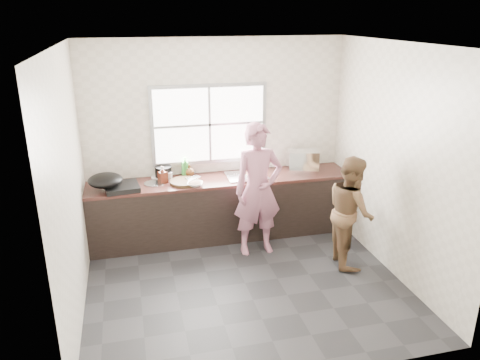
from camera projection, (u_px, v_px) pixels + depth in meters
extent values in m
cube|color=#252528|center=(245.00, 283.00, 5.49)|extent=(3.60, 3.20, 0.01)
cube|color=silver|center=(246.00, 44.00, 4.57)|extent=(3.60, 3.20, 0.01)
cube|color=beige|center=(217.00, 138.00, 6.49)|extent=(3.60, 0.01, 2.70)
cube|color=silver|center=(69.00, 189.00, 4.62)|extent=(0.01, 3.20, 2.70)
cube|color=beige|center=(395.00, 162.00, 5.44)|extent=(0.01, 3.20, 2.70)
cube|color=beige|center=(298.00, 241.00, 3.56)|extent=(3.60, 0.01, 2.70)
cube|color=black|center=(222.00, 209.00, 6.52)|extent=(3.60, 0.62, 0.82)
cube|color=#381C17|center=(222.00, 180.00, 6.38)|extent=(3.60, 0.64, 0.04)
cube|color=silver|center=(246.00, 176.00, 6.45)|extent=(0.55, 0.45, 0.02)
cylinder|color=silver|center=(243.00, 162.00, 6.58)|extent=(0.02, 0.02, 0.30)
cube|color=#9EA0A5|center=(209.00, 124.00, 6.39)|extent=(1.60, 0.05, 1.10)
cube|color=white|center=(210.00, 125.00, 6.37)|extent=(1.50, 0.01, 1.00)
imported|color=#AE687F|center=(258.00, 194.00, 5.96)|extent=(0.60, 0.41, 1.62)
imported|color=brown|center=(351.00, 211.00, 5.73)|extent=(0.61, 0.74, 1.39)
cylinder|color=#332514|center=(185.00, 182.00, 6.18)|extent=(0.52, 0.52, 0.04)
cube|color=silver|center=(193.00, 178.00, 6.27)|extent=(0.23, 0.19, 0.01)
imported|color=white|center=(195.00, 184.00, 6.08)|extent=(0.26, 0.26, 0.05)
imported|color=silver|center=(251.00, 175.00, 6.40)|extent=(0.22, 0.22, 0.06)
imported|color=white|center=(245.00, 179.00, 6.25)|extent=(0.18, 0.18, 0.06)
cylinder|color=black|center=(163.00, 172.00, 6.37)|extent=(0.27, 0.27, 0.16)
cylinder|color=white|center=(160.00, 177.00, 6.40)|extent=(0.31, 0.31, 0.02)
imported|color=#2A7E29|center=(185.00, 166.00, 6.43)|extent=(0.12, 0.12, 0.27)
imported|color=#4C1E13|center=(163.00, 175.00, 6.18)|extent=(0.12, 0.12, 0.21)
imported|color=#4B2E12|center=(190.00, 171.00, 6.44)|extent=(0.13, 0.13, 0.15)
cylinder|color=silver|center=(170.00, 176.00, 6.33)|extent=(0.08, 0.08, 0.09)
cube|color=black|center=(122.00, 187.00, 5.96)|extent=(0.46, 0.46, 0.06)
ellipsoid|color=black|center=(105.00, 180.00, 5.88)|extent=(0.47, 0.47, 0.16)
cube|color=white|center=(303.00, 161.00, 6.59)|extent=(0.46, 0.37, 0.31)
cylinder|color=#B0B4B7|center=(117.00, 188.00, 6.00)|extent=(0.28, 0.28, 0.01)
cylinder|color=#AAADB0|center=(154.00, 183.00, 6.16)|extent=(0.30, 0.30, 0.01)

